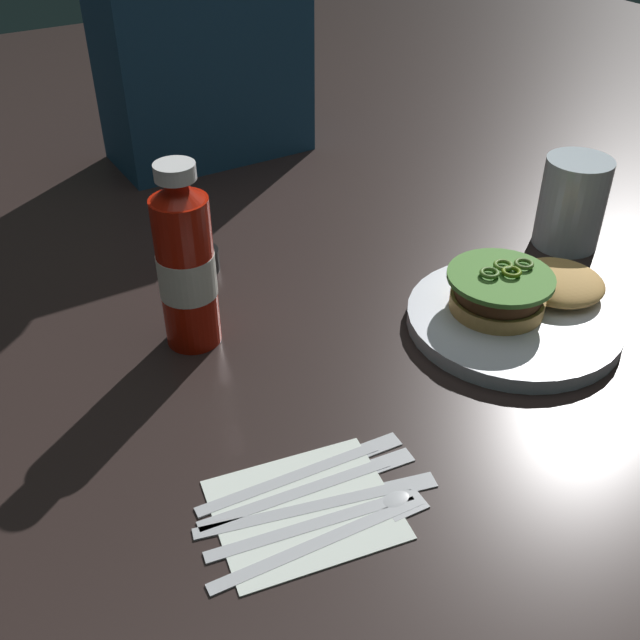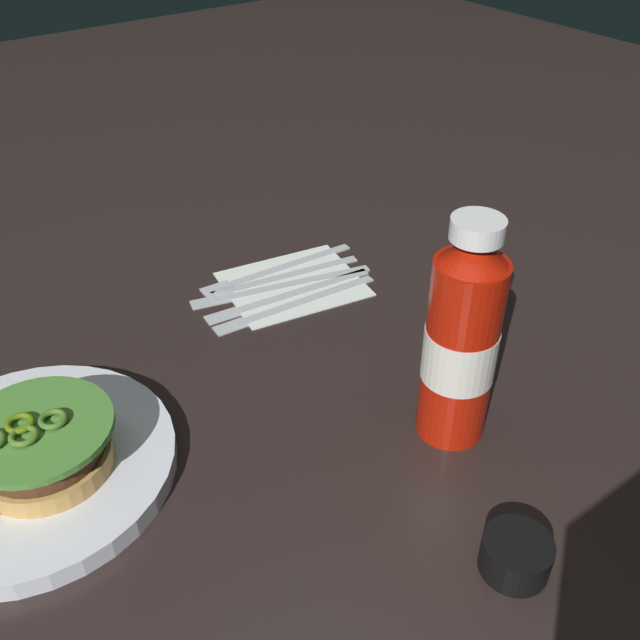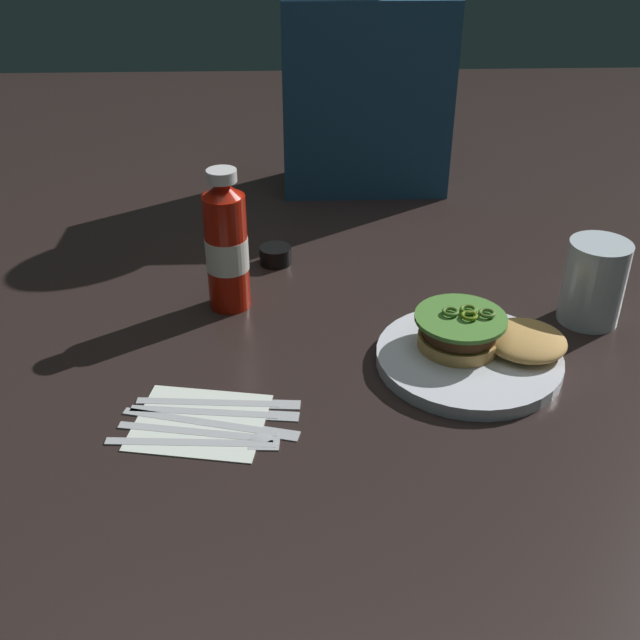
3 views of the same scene
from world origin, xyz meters
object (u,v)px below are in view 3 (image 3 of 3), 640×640
at_px(ketchup_bottle, 227,246).
at_px(diner_person, 367,67).
at_px(burger_sandwich, 484,334).
at_px(water_glass, 594,282).
at_px(dinner_plate, 468,358).
at_px(spoon_utensil, 220,432).
at_px(butter_knife, 225,411).
at_px(napkin, 200,422).
at_px(fork_utensil, 207,440).
at_px(table_knife, 221,423).
at_px(steak_knife, 229,401).
at_px(condiment_cup, 276,255).

distance_m(ketchup_bottle, diner_person, 0.55).
relative_size(burger_sandwich, water_glass, 1.65).
xyz_separation_m(dinner_plate, ketchup_bottle, (-0.33, 0.17, 0.09)).
xyz_separation_m(spoon_utensil, butter_knife, (0.00, 0.04, 0.00)).
relative_size(ketchup_bottle, napkin, 1.38).
distance_m(fork_utensil, table_knife, 0.03).
bearing_deg(burger_sandwich, table_knife, -158.77).
distance_m(spoon_utensil, steak_knife, 0.06).
distance_m(water_glass, diner_person, 0.63).
height_order(fork_utensil, diner_person, diner_person).
height_order(butter_knife, steak_knife, same).
distance_m(napkin, table_knife, 0.03).
height_order(burger_sandwich, napkin, burger_sandwich).
xyz_separation_m(water_glass, butter_knife, (-0.51, -0.20, -0.06)).
bearing_deg(condiment_cup, fork_utensil, -99.12).
bearing_deg(butter_knife, ketchup_bottle, 92.23).
distance_m(burger_sandwich, table_knife, 0.37).
bearing_deg(burger_sandwich, napkin, -161.14).
bearing_deg(table_knife, ketchup_bottle, 91.42).
distance_m(dinner_plate, table_knife, 0.34).
bearing_deg(napkin, fork_utensil, -71.90).
relative_size(dinner_plate, table_knife, 1.14).
xyz_separation_m(dinner_plate, spoon_utensil, (-0.32, -0.13, -0.00)).
bearing_deg(diner_person, steak_knife, -107.45).
height_order(dinner_plate, butter_knife, dinner_plate).
relative_size(napkin, fork_utensil, 0.76).
height_order(water_glass, butter_knife, water_glass).
distance_m(fork_utensil, butter_knife, 0.06).
bearing_deg(table_knife, diner_person, 73.03).
distance_m(dinner_plate, diner_person, 0.69).
height_order(spoon_utensil, butter_knife, same).
bearing_deg(water_glass, burger_sandwich, -151.94).
xyz_separation_m(spoon_utensil, steak_knife, (0.01, 0.06, 0.00)).
xyz_separation_m(ketchup_bottle, fork_utensil, (-0.01, -0.32, -0.09)).
relative_size(water_glass, condiment_cup, 2.34).
relative_size(napkin, table_knife, 0.71).
bearing_deg(burger_sandwich, spoon_utensil, -156.33).
distance_m(butter_knife, steak_knife, 0.02).
xyz_separation_m(spoon_utensil, diner_person, (0.23, 0.78, 0.23)).
bearing_deg(dinner_plate, fork_utensil, -155.84).
relative_size(water_glass, table_knife, 0.57).
bearing_deg(steak_knife, diner_person, 72.55).
height_order(ketchup_bottle, table_knife, ketchup_bottle).
relative_size(water_glass, butter_knife, 0.59).
height_order(dinner_plate, steak_knife, dinner_plate).
bearing_deg(condiment_cup, steak_knife, -97.94).
distance_m(napkin, diner_person, 0.84).
xyz_separation_m(fork_utensil, table_knife, (0.01, 0.03, 0.00)).
height_order(water_glass, steak_knife, water_glass).
distance_m(water_glass, fork_utensil, 0.59).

